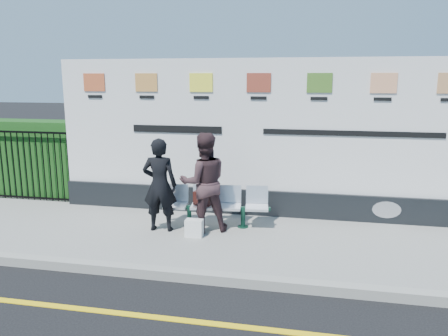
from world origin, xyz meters
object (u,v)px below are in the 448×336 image
billboard (258,149)px  woman_right (204,182)px  woman_left (160,185)px  bench (216,216)px

billboard → woman_right: bearing=-124.8°
billboard → woman_right: 1.46m
woman_left → bench: bearing=-163.4°
woman_right → billboard: bearing=-148.3°
billboard → woman_right: size_ratio=4.62×
billboard → bench: bearing=-124.8°
bench → woman_right: bearing=-131.3°
billboard → bench: billboard is taller
bench → woman_left: size_ratio=1.14×
bench → woman_left: 1.17m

